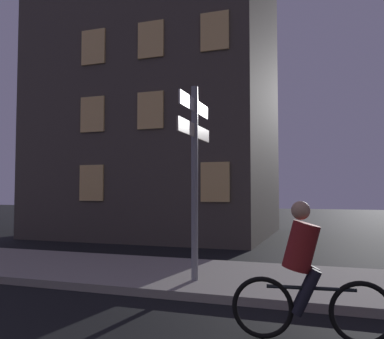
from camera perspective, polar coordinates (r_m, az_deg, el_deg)
name	(u,v)px	position (r m, az deg, el deg)	size (l,w,h in m)	color
sidewalk_kerb	(276,282)	(7.86, 11.74, -15.15)	(40.00, 3.04, 0.14)	gray
signpost	(195,162)	(7.37, 0.37, 1.12)	(0.12, 1.74, 3.49)	gray
cyclist	(306,276)	(5.03, 15.67, -14.15)	(1.81, 0.37, 1.61)	black
building_left_block	(162,56)	(17.49, -4.20, 15.51)	(8.58, 6.93, 14.57)	#4C443D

